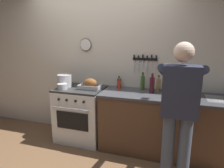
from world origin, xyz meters
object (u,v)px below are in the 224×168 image
at_px(person_cook, 179,107).
at_px(bottle_hot_sauce, 119,85).
at_px(bottle_wine_red, 152,85).
at_px(bottle_olive_oil, 143,83).
at_px(bottle_soy_sauce, 119,82).
at_px(bottle_vinegar, 158,85).
at_px(stove, 81,114).
at_px(roasting_pan, 90,84).
at_px(cutting_board, 178,96).
at_px(stock_pot, 65,81).
at_px(bottle_cooking_oil, 177,85).
at_px(saucepan, 62,87).

xyz_separation_m(person_cook, bottle_hot_sauce, (-0.90, 0.75, 0.02)).
relative_size(person_cook, bottle_wine_red, 5.60).
bearing_deg(bottle_olive_oil, bottle_soy_sauce, 170.25).
bearing_deg(bottle_hot_sauce, bottle_vinegar, 7.13).
xyz_separation_m(stove, roasting_pan, (0.18, 0.01, 0.52)).
relative_size(person_cook, cutting_board, 4.61).
bearing_deg(cutting_board, bottle_soy_sauce, 162.26).
bearing_deg(bottle_wine_red, stock_pot, -177.78).
relative_size(stove, person_cook, 0.54).
relative_size(stock_pot, bottle_cooking_oil, 0.90).
xyz_separation_m(roasting_pan, cutting_board, (1.33, -0.05, -0.06)).
xyz_separation_m(roasting_pan, bottle_olive_oil, (0.81, 0.17, 0.04)).
bearing_deg(bottle_wine_red, bottle_cooking_oil, 19.77).
bearing_deg(bottle_wine_red, bottle_soy_sauce, 160.59).
bearing_deg(bottle_olive_oil, stock_pot, -171.74).
height_order(saucepan, bottle_wine_red, bottle_wine_red).
xyz_separation_m(person_cook, saucepan, (-1.75, 0.46, -0.01)).
relative_size(bottle_cooking_oil, bottle_olive_oil, 0.96).
bearing_deg(roasting_pan, person_cook, -25.54).
bearing_deg(bottle_soy_sauce, bottle_olive_oil, -9.75).
bearing_deg(bottle_olive_oil, bottle_hot_sauce, -169.68).
distance_m(saucepan, cutting_board, 1.74).
height_order(bottle_cooking_oil, bottle_olive_oil, bottle_olive_oil).
bearing_deg(roasting_pan, bottle_hot_sauce, 13.42).
height_order(stock_pot, bottle_olive_oil, bottle_olive_oil).
height_order(bottle_soy_sauce, bottle_wine_red, bottle_wine_red).
bearing_deg(bottle_olive_oil, bottle_wine_red, -38.85).
distance_m(person_cook, cutting_board, 0.59).
distance_m(roasting_pan, bottle_vinegar, 1.07).
bearing_deg(cutting_board, saucepan, -175.94).
bearing_deg(bottle_olive_oil, saucepan, -163.89).
height_order(roasting_pan, bottle_cooking_oil, bottle_cooking_oil).
distance_m(bottle_soy_sauce, bottle_vinegar, 0.65).
bearing_deg(bottle_olive_oil, person_cook, -56.71).
bearing_deg(bottle_soy_sauce, bottle_vinegar, -5.27).
distance_m(saucepan, bottle_soy_sauce, 0.91).
xyz_separation_m(stove, bottle_wine_red, (1.15, 0.05, 0.57)).
height_order(stock_pot, bottle_vinegar, bottle_vinegar).
distance_m(person_cook, bottle_vinegar, 0.88).
height_order(saucepan, bottle_hot_sauce, bottle_hot_sauce).
bearing_deg(person_cook, stock_pot, 66.48).
height_order(stock_pot, bottle_cooking_oil, bottle_cooking_oil).
height_order(person_cook, bottle_soy_sauce, person_cook).
relative_size(bottle_soy_sauce, bottle_wine_red, 0.62).
relative_size(bottle_vinegar, bottle_hot_sauce, 1.37).
bearing_deg(bottle_olive_oil, bottle_cooking_oil, -0.06).
distance_m(bottle_wine_red, bottle_vinegar, 0.16).
distance_m(bottle_olive_oil, bottle_hot_sauce, 0.37).
xyz_separation_m(saucepan, bottle_cooking_oil, (1.73, 0.35, 0.06)).
bearing_deg(cutting_board, stock_pot, 178.62).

